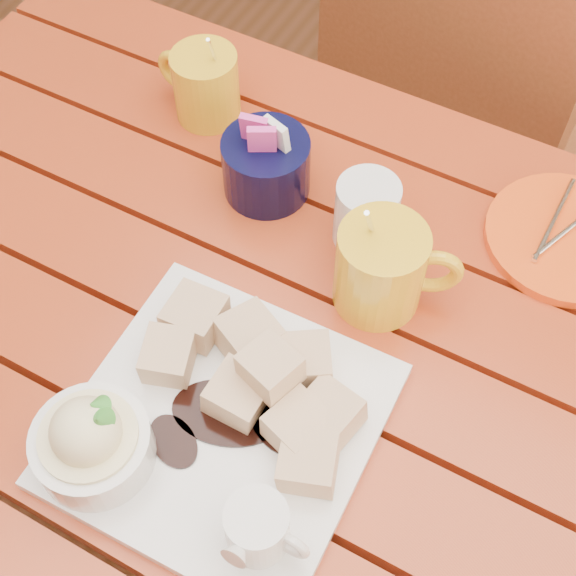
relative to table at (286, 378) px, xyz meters
The scene contains 9 objects.
ground 0.64m from the table, 90.00° to the right, with size 5.00×5.00×0.00m, color #593119.
table is the anchor object (origin of this frame).
dessert_plate 0.20m from the table, 96.25° to the right, with size 0.29×0.29×0.11m.
coffee_mug_left 0.38m from the table, 135.56° to the left, with size 0.12×0.08×0.14m.
coffee_mug_right 0.20m from the table, 52.31° to the left, with size 0.13×0.09×0.16m.
cream_pitcher 0.22m from the table, 82.39° to the left, with size 0.10×0.09×0.09m.
sugar_caddy 0.25m from the table, 124.85° to the left, with size 0.10×0.10×0.11m.
orange_saucer 0.36m from the table, 48.72° to the left, with size 0.19×0.19×0.02m.
chair_far 0.68m from the table, 91.19° to the left, with size 0.56×0.56×0.96m.
Camera 1 is at (0.21, -0.38, 1.49)m, focal length 50.00 mm.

